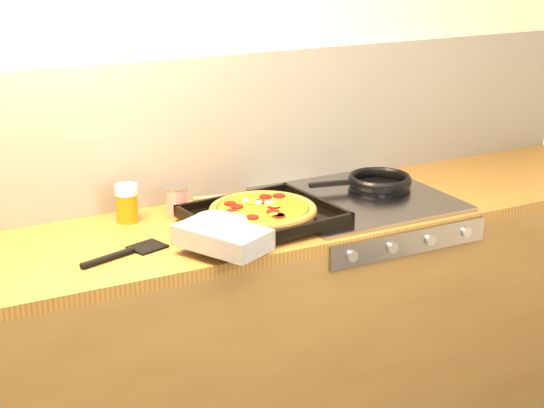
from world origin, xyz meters
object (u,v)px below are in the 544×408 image
pizza_on_tray (251,218)px  juice_glass (127,203)px  tomato_can (177,202)px  frying_pan (378,182)px

pizza_on_tray → juice_glass: (-0.31, 0.27, 0.02)m
tomato_can → juice_glass: size_ratio=0.79×
frying_pan → tomato_can: 0.75m
frying_pan → juice_glass: bearing=172.9°
frying_pan → tomato_can: tomato_can is taller
frying_pan → tomato_can: bearing=172.9°
pizza_on_tray → frying_pan: pizza_on_tray is taller
tomato_can → frying_pan: bearing=-7.1°
pizza_on_tray → tomato_can: size_ratio=6.10×
frying_pan → juice_glass: 0.91m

